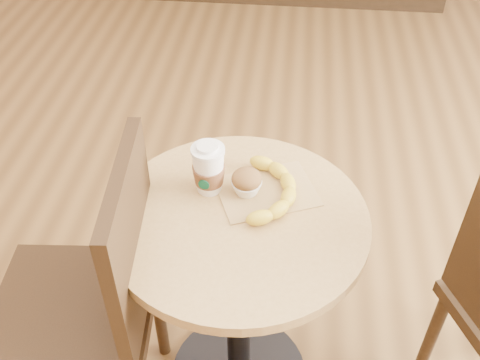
# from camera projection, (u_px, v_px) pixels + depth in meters

# --- Properties ---
(cafe_table) EXTENTS (0.64, 0.64, 0.75)m
(cafe_table) POSITION_uv_depth(u_px,v_px,m) (238.00, 278.00, 1.52)
(cafe_table) COLOR black
(cafe_table) RESTS_ON ground
(chair_left) EXTENTS (0.45, 0.45, 0.96)m
(chair_left) POSITION_uv_depth(u_px,v_px,m) (95.00, 299.00, 1.45)
(chair_left) COLOR #302010
(chair_left) RESTS_ON ground
(kraft_bag) EXTENTS (0.29, 0.26, 0.00)m
(kraft_bag) POSITION_uv_depth(u_px,v_px,m) (267.00, 191.00, 1.42)
(kraft_bag) COLOR tan
(kraft_bag) RESTS_ON cafe_table
(coffee_cup) EXTENTS (0.08, 0.09, 0.14)m
(coffee_cup) POSITION_uv_depth(u_px,v_px,m) (209.00, 170.00, 1.39)
(coffee_cup) COLOR white
(coffee_cup) RESTS_ON cafe_table
(muffin) EXTENTS (0.08, 0.08, 0.07)m
(muffin) POSITION_uv_depth(u_px,v_px,m) (247.00, 182.00, 1.40)
(muffin) COLOR white
(muffin) RESTS_ON kraft_bag
(banana) EXTENTS (0.15, 0.28, 0.04)m
(banana) POSITION_uv_depth(u_px,v_px,m) (274.00, 190.00, 1.40)
(banana) COLOR gold
(banana) RESTS_ON kraft_bag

